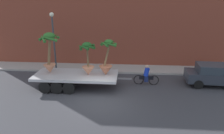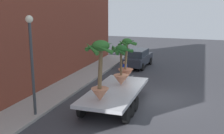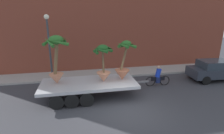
{
  "view_description": "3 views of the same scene",
  "coord_description": "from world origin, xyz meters",
  "px_view_note": "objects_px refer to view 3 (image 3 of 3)",
  "views": [
    {
      "loc": [
        1.67,
        -11.58,
        6.01
      ],
      "look_at": [
        0.57,
        2.39,
        1.43
      ],
      "focal_mm": 33.6,
      "sensor_mm": 36.0,
      "label": 1
    },
    {
      "loc": [
        -15.5,
        -2.33,
        5.5
      ],
      "look_at": [
        -0.03,
        2.8,
        1.75
      ],
      "focal_mm": 44.37,
      "sensor_mm": 36.0,
      "label": 2
    },
    {
      "loc": [
        -2.5,
        -8.11,
        4.95
      ],
      "look_at": [
        -0.32,
        2.89,
        1.59
      ],
      "focal_mm": 28.07,
      "sensor_mm": 36.0,
      "label": 3
    }
  ],
  "objects_px": {
    "cyclist": "(158,77)",
    "parked_car": "(216,70)",
    "potted_palm_middle": "(103,64)",
    "street_lamp": "(49,39)",
    "potted_palm_rear": "(56,58)",
    "potted_palm_front": "(124,64)",
    "flatbed_trailer": "(85,86)"
  },
  "relations": [
    {
      "from": "potted_palm_rear",
      "to": "street_lamp",
      "type": "distance_m",
      "value": 3.33
    },
    {
      "from": "potted_palm_front",
      "to": "potted_palm_rear",
      "type": "bearing_deg",
      "value": 177.84
    },
    {
      "from": "parked_car",
      "to": "street_lamp",
      "type": "xyz_separation_m",
      "value": [
        -12.51,
        2.22,
        2.41
      ]
    },
    {
      "from": "potted_palm_rear",
      "to": "parked_car",
      "type": "bearing_deg",
      "value": 4.6
    },
    {
      "from": "parked_car",
      "to": "potted_palm_middle",
      "type": "bearing_deg",
      "value": -172.7
    },
    {
      "from": "potted_palm_middle",
      "to": "street_lamp",
      "type": "xyz_separation_m",
      "value": [
        -3.49,
        3.38,
        1.14
      ]
    },
    {
      "from": "potted_palm_rear",
      "to": "cyclist",
      "type": "xyz_separation_m",
      "value": [
        6.79,
        0.72,
        -1.88
      ]
    },
    {
      "from": "flatbed_trailer",
      "to": "potted_palm_front",
      "type": "distance_m",
      "value": 2.71
    },
    {
      "from": "potted_palm_rear",
      "to": "potted_palm_front",
      "type": "height_order",
      "value": "potted_palm_rear"
    },
    {
      "from": "cyclist",
      "to": "parked_car",
      "type": "xyz_separation_m",
      "value": [
        4.93,
        0.22,
        0.16
      ]
    },
    {
      "from": "potted_palm_front",
      "to": "cyclist",
      "type": "bearing_deg",
      "value": 17.31
    },
    {
      "from": "potted_palm_rear",
      "to": "parked_car",
      "type": "xyz_separation_m",
      "value": [
        11.72,
        0.94,
        -1.72
      ]
    },
    {
      "from": "cyclist",
      "to": "parked_car",
      "type": "height_order",
      "value": "parked_car"
    },
    {
      "from": "flatbed_trailer",
      "to": "potted_palm_rear",
      "type": "bearing_deg",
      "value": 174.43
    },
    {
      "from": "potted_palm_middle",
      "to": "street_lamp",
      "type": "distance_m",
      "value": 4.99
    },
    {
      "from": "flatbed_trailer",
      "to": "potted_palm_middle",
      "type": "distance_m",
      "value": 1.75
    },
    {
      "from": "flatbed_trailer",
      "to": "potted_palm_middle",
      "type": "bearing_deg",
      "value": -3.05
    },
    {
      "from": "potted_palm_middle",
      "to": "parked_car",
      "type": "xyz_separation_m",
      "value": [
        9.02,
        1.16,
        -1.27
      ]
    },
    {
      "from": "flatbed_trailer",
      "to": "potted_palm_rear",
      "type": "relative_size",
      "value": 2.36
    },
    {
      "from": "cyclist",
      "to": "street_lamp",
      "type": "xyz_separation_m",
      "value": [
        -7.58,
        2.44,
        2.56
      ]
    },
    {
      "from": "potted_palm_middle",
      "to": "potted_palm_front",
      "type": "distance_m",
      "value": 1.29
    },
    {
      "from": "flatbed_trailer",
      "to": "potted_palm_rear",
      "type": "distance_m",
      "value": 2.37
    },
    {
      "from": "flatbed_trailer",
      "to": "parked_car",
      "type": "bearing_deg",
      "value": 6.15
    },
    {
      "from": "potted_palm_rear",
      "to": "potted_palm_front",
      "type": "xyz_separation_m",
      "value": [
        3.99,
        -0.15,
        -0.56
      ]
    },
    {
      "from": "potted_palm_front",
      "to": "parked_car",
      "type": "height_order",
      "value": "potted_palm_front"
    },
    {
      "from": "street_lamp",
      "to": "cyclist",
      "type": "bearing_deg",
      "value": -17.85
    },
    {
      "from": "potted_palm_middle",
      "to": "street_lamp",
      "type": "height_order",
      "value": "street_lamp"
    },
    {
      "from": "potted_palm_middle",
      "to": "street_lamp",
      "type": "relative_size",
      "value": 0.48
    },
    {
      "from": "parked_car",
      "to": "street_lamp",
      "type": "relative_size",
      "value": 0.88
    },
    {
      "from": "flatbed_trailer",
      "to": "cyclist",
      "type": "distance_m",
      "value": 5.3
    },
    {
      "from": "potted_palm_middle",
      "to": "street_lamp",
      "type": "bearing_deg",
      "value": 135.94
    },
    {
      "from": "cyclist",
      "to": "parked_car",
      "type": "bearing_deg",
      "value": 2.53
    }
  ]
}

